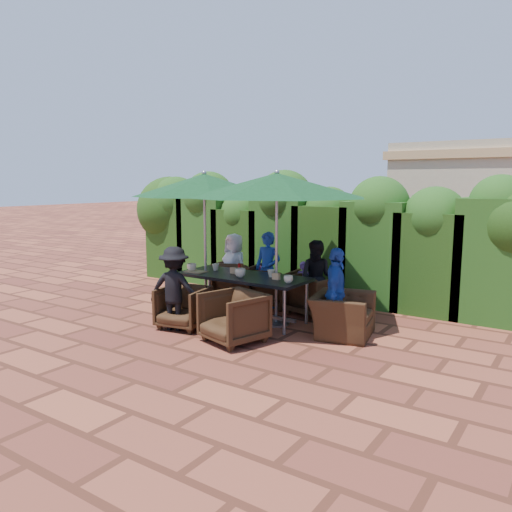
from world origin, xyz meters
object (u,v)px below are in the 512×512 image
Objects in this scene: umbrella_left at (204,185)px; umbrella_right at (277,186)px; chair_far_mid at (274,285)px; chair_far_left at (240,279)px; dining_table at (243,280)px; chair_end_right at (342,308)px; chair_near_left at (183,305)px; chair_far_right at (313,293)px; chair_near_right at (234,315)px.

umbrella_left is 0.86× the size of umbrella_right.
chair_far_mid is (0.70, 1.11, -1.83)m from umbrella_left.
umbrella_left reaches higher than chair_far_left.
dining_table is 1.76m from chair_end_right.
chair_far_mid is 1.07× the size of chair_near_left.
umbrella_left is at bearing 95.64° from chair_near_left.
chair_end_right is at bearing 148.86° from chair_far_right.
chair_near_right is 1.64m from chair_end_right.
chair_near_right is at bearing -18.04° from chair_near_left.
umbrella_left is 2.47m from chair_near_right.
chair_far_mid is at bearing 123.69° from umbrella_right.
umbrella_right is at bearing 4.97° from umbrella_left.
umbrella_right is 2.37m from chair_near_left.
dining_table is 2.60× the size of chair_far_left.
chair_far_mid is at bearing 2.00° from chair_far_right.
dining_table is at bearing 50.55° from chair_near_left.
umbrella_right is 2.45m from chair_far_left.
umbrella_left is 2.89× the size of chair_far_left.
umbrella_right is at bearing 30.75° from chair_near_left.
dining_table is at bearing 119.75° from chair_far_left.
umbrella_left is (-0.75, -0.05, 1.54)m from dining_table.
umbrella_right is 2.13m from chair_near_right.
umbrella_right is at bearing 119.45° from chair_far_mid.
umbrella_left is 3.08× the size of chair_near_right.
chair_far_mid is 0.80× the size of chair_end_right.
chair_far_left reaches higher than chair_near_right.
chair_far_right is at bearing 167.36° from chair_far_mid.
chair_far_mid reaches higher than chair_near_left.
umbrella_left is at bearing 42.35° from chair_far_right.
dining_table is 3.08× the size of chair_near_left.
chair_far_mid is 2.20m from chair_near_right.
chair_near_left is (-0.45, -1.97, -0.02)m from chair_far_mid.
chair_end_right is (1.74, 0.11, -0.26)m from dining_table.
chair_far_right is at bearing 168.86° from chair_far_left.
dining_table is 2.90× the size of chair_far_right.
chair_far_mid is at bearing 50.55° from chair_end_right.
umbrella_left is at bearing 82.10° from chair_end_right.
umbrella_right is 2.18m from chair_far_mid.
chair_near_left is at bearing 64.79° from chair_far_right.
umbrella_right reaches higher than chair_far_right.
chair_end_right is (0.92, -0.82, 0.04)m from chair_far_right.
chair_far_right is 1.99m from chair_near_right.
chair_far_left is 1.61m from chair_far_right.
chair_near_right is at bearing -91.06° from umbrella_right.
chair_near_left is (-0.50, -0.91, -0.31)m from dining_table.
chair_near_left is (0.25, -0.86, -1.85)m from umbrella_left.
umbrella_right is 3.59× the size of chair_near_right.
umbrella_left reaches higher than chair_far_right.
chair_far_left is at bearing 140.15° from chair_near_right.
chair_near_left is at bearing 89.91° from chair_far_left.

